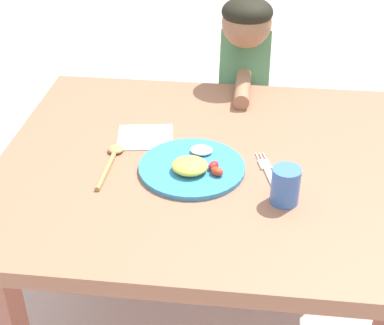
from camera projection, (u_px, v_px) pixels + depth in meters
dining_table at (206, 196)px, 1.60m from camera, size 1.12×0.95×0.74m
plate at (192, 167)px, 1.49m from camera, size 0.28×0.28×0.05m
fork at (270, 176)px, 1.47m from camera, size 0.07×0.21×0.01m
spoon at (111, 159)px, 1.53m from camera, size 0.04×0.21×0.02m
drinking_cup at (285, 186)px, 1.35m from camera, size 0.07×0.07×0.09m
person at (242, 116)px, 2.11m from camera, size 0.17×0.41×1.02m
napkin at (145, 137)px, 1.63m from camera, size 0.17×0.16×0.00m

